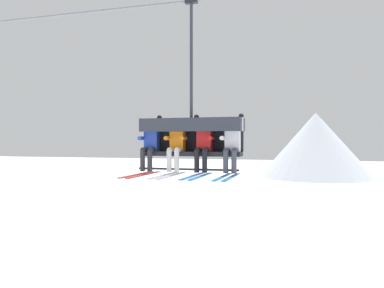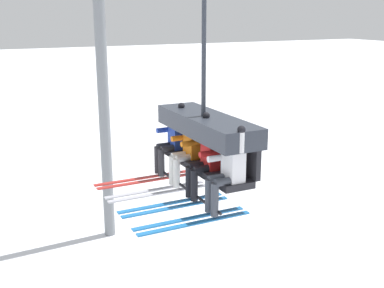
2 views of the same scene
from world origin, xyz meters
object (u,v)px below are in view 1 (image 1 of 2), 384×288
Objects in this scene: chairlift_chair at (192,130)px; skier_red at (203,143)px; skier_orange at (176,144)px; skier_white at (232,143)px; skier_blue at (150,143)px.

chairlift_chair is 2.27× the size of skier_red.
chairlift_chair reaches higher than skier_orange.
skier_white is (1.27, 0.01, 0.02)m from skier_orange.
skier_blue and skier_red have the same top height.
skier_blue is 1.00× the size of skier_white.
skier_white is at bearing 0.00° from skier_red.
skier_red is 1.00× the size of skier_white.
skier_blue is 1.89m from skier_white.
chairlift_chair reaches higher than skier_blue.
skier_white is (0.95, -0.21, -0.30)m from chairlift_chair.
skier_white is (1.89, 0.00, 0.00)m from skier_blue.
chairlift_chair is 2.27× the size of skier_orange.
skier_white is at bearing 0.31° from skier_orange.
skier_red is at bearing 0.62° from skier_orange.
skier_orange is (-0.32, -0.22, -0.32)m from chairlift_chair.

